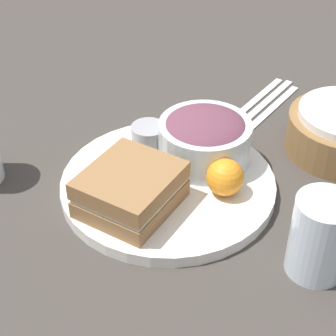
{
  "coord_description": "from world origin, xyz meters",
  "views": [
    {
      "loc": [
        0.57,
        0.2,
        0.5
      ],
      "look_at": [
        0.0,
        0.0,
        0.04
      ],
      "focal_mm": 60.0,
      "sensor_mm": 36.0,
      "label": 1
    }
  ],
  "objects_px": {
    "sandwich": "(130,189)",
    "plate": "(168,184)",
    "salad_bowl": "(205,137)",
    "knife": "(265,103)",
    "drink_glass": "(320,237)",
    "fork": "(255,100)",
    "dressing_cup": "(149,137)",
    "spoon": "(274,106)"
  },
  "relations": [
    {
      "from": "sandwich",
      "to": "plate",
      "type": "bearing_deg",
      "value": 157.67
    },
    {
      "from": "plate",
      "to": "salad_bowl",
      "type": "distance_m",
      "value": 0.08
    },
    {
      "from": "sandwich",
      "to": "knife",
      "type": "bearing_deg",
      "value": 162.31
    },
    {
      "from": "drink_glass",
      "to": "fork",
      "type": "bearing_deg",
      "value": -157.5
    },
    {
      "from": "sandwich",
      "to": "salad_bowl",
      "type": "relative_size",
      "value": 1.06
    },
    {
      "from": "salad_bowl",
      "to": "fork",
      "type": "bearing_deg",
      "value": 171.7
    },
    {
      "from": "drink_glass",
      "to": "knife",
      "type": "xyz_separation_m",
      "value": [
        -0.35,
        -0.13,
        -0.05
      ]
    },
    {
      "from": "salad_bowl",
      "to": "drink_glass",
      "type": "distance_m",
      "value": 0.23
    },
    {
      "from": "dressing_cup",
      "to": "knife",
      "type": "relative_size",
      "value": 0.27
    },
    {
      "from": "dressing_cup",
      "to": "knife",
      "type": "xyz_separation_m",
      "value": [
        -0.21,
        0.13,
        -0.03
      ]
    },
    {
      "from": "knife",
      "to": "sandwich",
      "type": "bearing_deg",
      "value": 178.83
    },
    {
      "from": "knife",
      "to": "spoon",
      "type": "height_order",
      "value": "same"
    },
    {
      "from": "fork",
      "to": "knife",
      "type": "relative_size",
      "value": 0.95
    },
    {
      "from": "sandwich",
      "to": "knife",
      "type": "height_order",
      "value": "sandwich"
    },
    {
      "from": "dressing_cup",
      "to": "knife",
      "type": "distance_m",
      "value": 0.25
    },
    {
      "from": "salad_bowl",
      "to": "dressing_cup",
      "type": "bearing_deg",
      "value": -87.59
    },
    {
      "from": "drink_glass",
      "to": "knife",
      "type": "distance_m",
      "value": 0.38
    },
    {
      "from": "sandwich",
      "to": "salad_bowl",
      "type": "distance_m",
      "value": 0.14
    },
    {
      "from": "dressing_cup",
      "to": "spoon",
      "type": "bearing_deg",
      "value": 143.98
    },
    {
      "from": "sandwich",
      "to": "spoon",
      "type": "bearing_deg",
      "value": 159.39
    },
    {
      "from": "salad_bowl",
      "to": "knife",
      "type": "bearing_deg",
      "value": 166.88
    },
    {
      "from": "fork",
      "to": "knife",
      "type": "bearing_deg",
      "value": -90.0
    },
    {
      "from": "dressing_cup",
      "to": "fork",
      "type": "distance_m",
      "value": 0.25
    },
    {
      "from": "drink_glass",
      "to": "fork",
      "type": "relative_size",
      "value": 0.56
    },
    {
      "from": "salad_bowl",
      "to": "knife",
      "type": "xyz_separation_m",
      "value": [
        -0.21,
        0.05,
        -0.05
      ]
    },
    {
      "from": "plate",
      "to": "spoon",
      "type": "bearing_deg",
      "value": 159.83
    },
    {
      "from": "fork",
      "to": "sandwich",
      "type": "bearing_deg",
      "value": -178.25
    },
    {
      "from": "salad_bowl",
      "to": "dressing_cup",
      "type": "distance_m",
      "value": 0.09
    },
    {
      "from": "sandwich",
      "to": "knife",
      "type": "relative_size",
      "value": 0.73
    },
    {
      "from": "drink_glass",
      "to": "spoon",
      "type": "height_order",
      "value": "drink_glass"
    },
    {
      "from": "salad_bowl",
      "to": "spoon",
      "type": "bearing_deg",
      "value": 162.0
    },
    {
      "from": "drink_glass",
      "to": "knife",
      "type": "height_order",
      "value": "drink_glass"
    },
    {
      "from": "dressing_cup",
      "to": "drink_glass",
      "type": "bearing_deg",
      "value": 61.66
    },
    {
      "from": "plate",
      "to": "sandwich",
      "type": "relative_size",
      "value": 2.12
    },
    {
      "from": "drink_glass",
      "to": "sandwich",
      "type": "bearing_deg",
      "value": -93.48
    },
    {
      "from": "dressing_cup",
      "to": "fork",
      "type": "relative_size",
      "value": 0.28
    },
    {
      "from": "plate",
      "to": "salad_bowl",
      "type": "height_order",
      "value": "salad_bowl"
    },
    {
      "from": "sandwich",
      "to": "spoon",
      "type": "distance_m",
      "value": 0.36
    },
    {
      "from": "sandwich",
      "to": "salad_bowl",
      "type": "bearing_deg",
      "value": 155.54
    },
    {
      "from": "salad_bowl",
      "to": "drink_glass",
      "type": "bearing_deg",
      "value": 50.94
    },
    {
      "from": "salad_bowl",
      "to": "spoon",
      "type": "relative_size",
      "value": 0.8
    },
    {
      "from": "salad_bowl",
      "to": "knife",
      "type": "relative_size",
      "value": 0.69
    }
  ]
}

